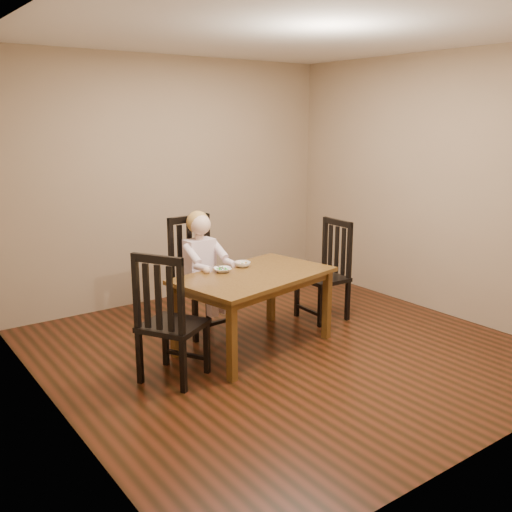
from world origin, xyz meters
TOP-DOWN VIEW (x-y plane):
  - room at (0.00, 0.00)m, footprint 4.01×4.01m
  - dining_table at (-0.18, 0.20)m, footprint 1.52×1.08m
  - chair_child at (-0.36, 0.88)m, footprint 0.51×0.49m
  - chair_left at (-1.12, 0.03)m, footprint 0.61×0.61m
  - chair_right at (0.89, 0.41)m, footprint 0.44×0.46m
  - toddler at (-0.36, 0.82)m, footprint 0.40×0.49m
  - bowl_peas at (-0.38, 0.41)m, footprint 0.20×0.20m
  - bowl_veg at (-0.13, 0.46)m, footprint 0.19×0.19m
  - fork at (-0.41, 0.39)m, footprint 0.06×0.12m

SIDE VIEW (x-z plane):
  - chair_right at x=0.89m, z-range -0.02..1.00m
  - chair_left at x=-1.12m, z-range -0.02..1.04m
  - chair_child at x=-0.36m, z-range -0.02..1.10m
  - dining_table at x=-0.18m, z-range 0.27..0.96m
  - toddler at x=-0.36m, z-range 0.38..1.03m
  - bowl_peas at x=-0.38m, z-range 0.69..0.73m
  - bowl_veg at x=-0.13m, z-range 0.69..0.74m
  - fork at x=-0.41m, z-range 0.71..0.76m
  - room at x=0.00m, z-range 0.00..2.71m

